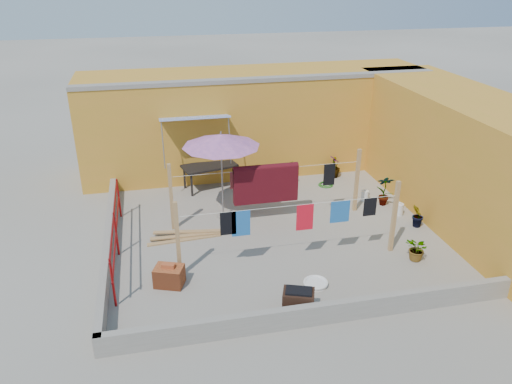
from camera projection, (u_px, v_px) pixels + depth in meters
ground at (275, 233)px, 12.71m from camera, size 80.00×80.00×0.00m
wall_back at (255, 120)px, 16.32m from camera, size 11.00×3.27×3.21m
wall_right at (468, 159)px, 13.07m from camera, size 2.40×9.00×3.20m
parapet_front at (322, 313)px, 9.44m from camera, size 8.30×0.16×0.44m
parapet_left at (108, 243)px, 11.83m from camera, size 0.16×7.30×0.44m
red_railing at (115, 228)px, 11.49m from camera, size 0.05×4.20×1.10m
clothesline_rig at (269, 189)px, 12.78m from camera, size 5.09×2.35×1.80m
patio_umbrella at (221, 141)px, 12.65m from camera, size 2.54×2.54×2.41m
outdoor_table at (209, 167)px, 15.04m from camera, size 1.74×1.17×0.75m
brick_stack at (169, 276)px, 10.58m from camera, size 0.71×0.62×0.52m
lumber_pile at (187, 236)px, 12.48m from camera, size 2.00×0.58×0.12m
brazier at (298, 302)px, 9.69m from camera, size 0.71×0.59×0.55m
white_basin at (316, 283)px, 10.64m from camera, size 0.54×0.54×0.09m
water_jug_a at (365, 195)px, 14.46m from camera, size 0.21×0.21×0.34m
water_jug_b at (399, 209)px, 13.60m from camera, size 0.24×0.24×0.37m
green_hose at (326, 185)px, 15.46m from camera, size 0.46×0.46×0.07m
plant_back_a at (279, 173)px, 15.27m from camera, size 0.94×0.88×0.84m
plant_back_b at (334, 167)px, 15.95m from camera, size 0.40×0.40×0.71m
plant_right_a at (385, 190)px, 14.05m from camera, size 0.54×0.43×0.91m
plant_right_b at (418, 216)px, 12.89m from camera, size 0.43×0.45×0.65m
plant_right_c at (418, 249)px, 11.43m from camera, size 0.58×0.63×0.59m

